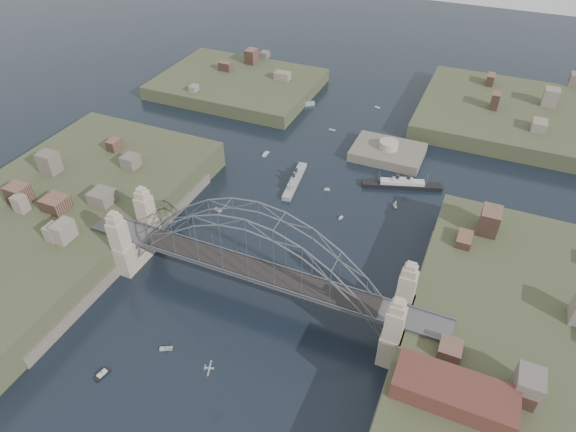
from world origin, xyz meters
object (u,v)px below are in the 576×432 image
at_px(wharf_shed, 454,392).
at_px(naval_cruiser_near, 295,180).
at_px(naval_cruiser_far, 296,105).
at_px(ocean_liner, 402,185).
at_px(bridge, 254,256).
at_px(fort_island, 387,157).

relative_size(wharf_shed, naval_cruiser_near, 1.05).
height_order(naval_cruiser_near, naval_cruiser_far, naval_cruiser_near).
bearing_deg(ocean_liner, bridge, -110.09).
relative_size(naval_cruiser_far, ocean_liner, 0.54).
distance_m(fort_island, naval_cruiser_near, 33.15).
xyz_separation_m(naval_cruiser_near, ocean_liner, (29.50, 10.46, -0.01)).
distance_m(wharf_shed, naval_cruiser_near, 79.81).
distance_m(bridge, wharf_shed, 46.23).
bearing_deg(fort_island, wharf_shed, -69.15).
height_order(bridge, wharf_shed, bridge).
bearing_deg(wharf_shed, naval_cruiser_near, 132.28).
bearing_deg(fort_island, bridge, -99.73).
xyz_separation_m(wharf_shed, naval_cruiser_far, (-72.22, 104.83, -9.26)).
bearing_deg(bridge, naval_cruiser_far, 107.26).
xyz_separation_m(naval_cruiser_far, ocean_liner, (48.37, -35.72, 0.14)).
bearing_deg(fort_island, ocean_liner, -61.27).
xyz_separation_m(fort_island, wharf_shed, (32.00, -84.00, 10.34)).
relative_size(fort_island, ocean_liner, 0.96).
bearing_deg(ocean_liner, fort_island, 118.73).
height_order(fort_island, naval_cruiser_near, fort_island).
bearing_deg(bridge, naval_cruiser_near, 101.82).
bearing_deg(naval_cruiser_far, naval_cruiser_near, -67.77).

